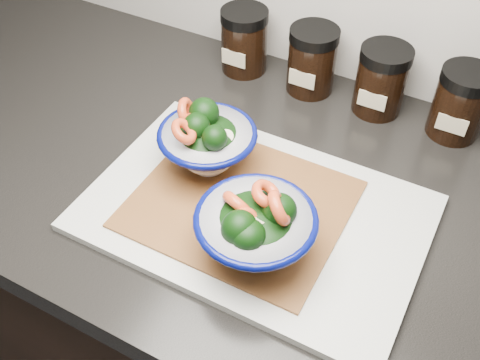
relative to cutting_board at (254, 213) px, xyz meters
The scene contains 10 objects.
cabinet 0.48m from the cutting_board, 99.26° to the left, with size 3.43×0.58×0.86m, color black.
countertop 0.07m from the cutting_board, 99.26° to the left, with size 3.50×0.60×0.04m, color black.
cutting_board is the anchor object (origin of this frame).
bamboo_mat 0.02m from the cutting_board, behind, with size 0.28×0.24×0.00m, color #9B602E.
bowl_left 0.12m from the cutting_board, 156.68° to the left, with size 0.14×0.14×0.11m.
bowl_right 0.09m from the cutting_board, 62.59° to the right, with size 0.15×0.15×0.12m.
spice_jar_a 0.36m from the cutting_board, 120.30° to the left, with size 0.08×0.08×0.11m.
spice_jar_b 0.31m from the cutting_board, 99.40° to the left, with size 0.08×0.08×0.11m.
spice_jar_c 0.32m from the cutting_board, 77.20° to the left, with size 0.08×0.08×0.11m.
spice_jar_d 0.36m from the cutting_board, 57.57° to the left, with size 0.08×0.08×0.11m.
Camera 1 is at (0.23, 0.94, 1.48)m, focal length 42.00 mm.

